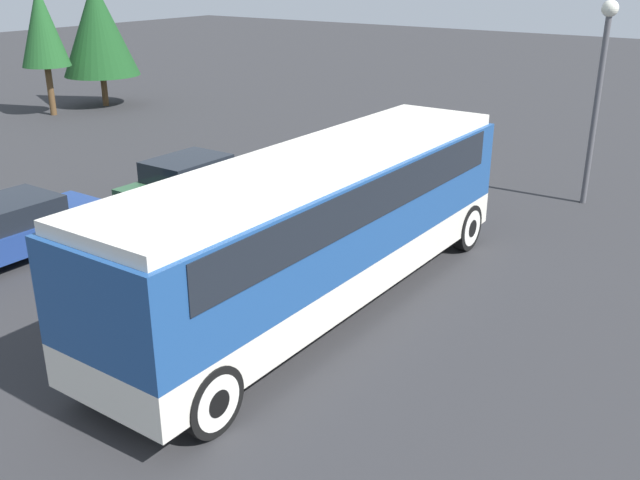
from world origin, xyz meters
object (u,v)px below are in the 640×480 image
(parked_car_near, at_px, (9,229))
(parked_car_mid, at_px, (191,181))
(tour_bus, at_px, (323,215))
(lamp_post, at_px, (601,73))

(parked_car_near, relative_size, parked_car_mid, 1.11)
(tour_bus, xyz_separation_m, parked_car_mid, (3.04, 6.66, -1.20))
(lamp_post, bearing_deg, parked_car_near, 140.53)
(parked_car_mid, relative_size, lamp_post, 0.76)
(tour_bus, height_order, parked_car_near, tour_bus)
(parked_car_mid, bearing_deg, parked_car_near, 172.94)
(parked_car_near, distance_m, parked_car_mid, 5.27)
(tour_bus, bearing_deg, parked_car_near, 106.67)
(tour_bus, distance_m, parked_car_mid, 7.42)
(lamp_post, bearing_deg, tour_bus, 165.98)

